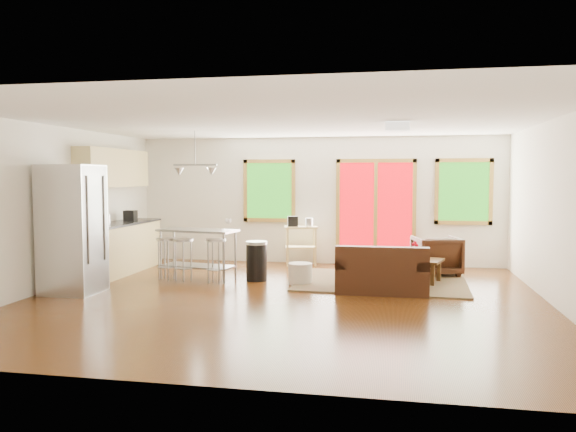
% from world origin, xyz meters
% --- Properties ---
extents(floor, '(7.50, 7.00, 0.02)m').
position_xyz_m(floor, '(0.00, 0.00, -0.01)').
color(floor, '#391C08').
rests_on(floor, ground).
extents(ceiling, '(7.50, 7.00, 0.02)m').
position_xyz_m(ceiling, '(0.00, 0.00, 2.61)').
color(ceiling, white).
rests_on(ceiling, ground).
extents(back_wall, '(7.50, 0.02, 2.60)m').
position_xyz_m(back_wall, '(0.00, 3.51, 1.30)').
color(back_wall, white).
rests_on(back_wall, ground).
extents(left_wall, '(0.02, 7.00, 2.60)m').
position_xyz_m(left_wall, '(-3.76, 0.00, 1.30)').
color(left_wall, white).
rests_on(left_wall, ground).
extents(right_wall, '(0.02, 7.00, 2.60)m').
position_xyz_m(right_wall, '(3.76, 0.00, 1.30)').
color(right_wall, white).
rests_on(right_wall, ground).
extents(front_wall, '(7.50, 0.02, 2.60)m').
position_xyz_m(front_wall, '(0.00, -3.51, 1.30)').
color(front_wall, white).
rests_on(front_wall, ground).
extents(window_left, '(1.10, 0.05, 1.30)m').
position_xyz_m(window_left, '(-1.00, 3.46, 1.50)').
color(window_left, '#17500F').
rests_on(window_left, back_wall).
extents(french_doors, '(1.60, 0.05, 2.10)m').
position_xyz_m(french_doors, '(1.20, 3.46, 1.10)').
color(french_doors, '#A6050B').
rests_on(french_doors, back_wall).
extents(window_right, '(1.10, 0.05, 1.30)m').
position_xyz_m(window_right, '(2.90, 3.46, 1.50)').
color(window_right, '#17500F').
rests_on(window_right, back_wall).
extents(rug, '(2.86, 2.25, 0.03)m').
position_xyz_m(rug, '(1.38, 1.55, 0.01)').
color(rug, '#475F3D').
rests_on(rug, floor).
extents(loveseat, '(1.40, 0.80, 0.74)m').
position_xyz_m(loveseat, '(1.39, 0.76, 0.29)').
color(loveseat, black).
rests_on(loveseat, floor).
extents(coffee_table, '(1.17, 0.89, 0.41)m').
position_xyz_m(coffee_table, '(1.84, 1.66, 0.36)').
color(coffee_table, '#392610').
rests_on(coffee_table, floor).
extents(armchair, '(0.92, 0.88, 0.79)m').
position_xyz_m(armchair, '(2.33, 2.44, 0.40)').
color(armchair, black).
rests_on(armchair, floor).
extents(ottoman, '(0.70, 0.70, 0.42)m').
position_xyz_m(ottoman, '(1.05, 2.20, 0.21)').
color(ottoman, black).
rests_on(ottoman, floor).
extents(pouf, '(0.49, 0.49, 0.35)m').
position_xyz_m(pouf, '(0.04, 1.19, 0.17)').
color(pouf, beige).
rests_on(pouf, floor).
extents(vase, '(0.17, 0.18, 0.28)m').
position_xyz_m(vase, '(1.93, 1.85, 0.50)').
color(vase, silver).
rests_on(vase, coffee_table).
extents(book, '(0.20, 0.07, 0.27)m').
position_xyz_m(book, '(1.91, 1.83, 0.54)').
color(book, maroon).
rests_on(book, coffee_table).
extents(cabinets, '(0.64, 2.24, 2.30)m').
position_xyz_m(cabinets, '(-3.49, 1.70, 0.93)').
color(cabinets, tan).
rests_on(cabinets, floor).
extents(refrigerator, '(0.82, 0.77, 1.97)m').
position_xyz_m(refrigerator, '(-3.28, -0.16, 0.99)').
color(refrigerator, '#B7BABC').
rests_on(refrigerator, floor).
extents(island, '(1.46, 0.80, 0.87)m').
position_xyz_m(island, '(-1.80, 1.31, 0.60)').
color(island, '#B7BABC').
rests_on(island, floor).
extents(cup, '(0.13, 0.12, 0.11)m').
position_xyz_m(cup, '(-1.35, 1.67, 1.01)').
color(cup, white).
rests_on(cup, island).
extents(bar_stool_a, '(0.40, 0.40, 0.73)m').
position_xyz_m(bar_stool_a, '(-2.32, 1.15, 0.54)').
color(bar_stool_a, '#B7BABC').
rests_on(bar_stool_a, floor).
extents(bar_stool_b, '(0.46, 0.46, 0.73)m').
position_xyz_m(bar_stool_b, '(-1.98, 1.09, 0.54)').
color(bar_stool_b, '#B7BABC').
rests_on(bar_stool_b, floor).
extents(bar_stool_c, '(0.38, 0.38, 0.75)m').
position_xyz_m(bar_stool_c, '(-1.38, 1.03, 0.56)').
color(bar_stool_c, '#B7BABC').
rests_on(bar_stool_c, floor).
extents(trash_can, '(0.48, 0.48, 0.68)m').
position_xyz_m(trash_can, '(-0.75, 1.35, 0.34)').
color(trash_can, black).
rests_on(trash_can, floor).
extents(kitchen_cart, '(0.73, 0.56, 0.99)m').
position_xyz_m(kitchen_cart, '(-0.30, 3.17, 0.68)').
color(kitchen_cart, tan).
rests_on(kitchen_cart, floor).
extents(ceiling_flush, '(0.35, 0.35, 0.12)m').
position_xyz_m(ceiling_flush, '(1.60, 0.60, 2.53)').
color(ceiling_flush, white).
rests_on(ceiling_flush, ceiling).
extents(pendant_light, '(0.80, 0.18, 0.79)m').
position_xyz_m(pendant_light, '(-1.90, 1.50, 1.90)').
color(pendant_light, gray).
rests_on(pendant_light, ceiling).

